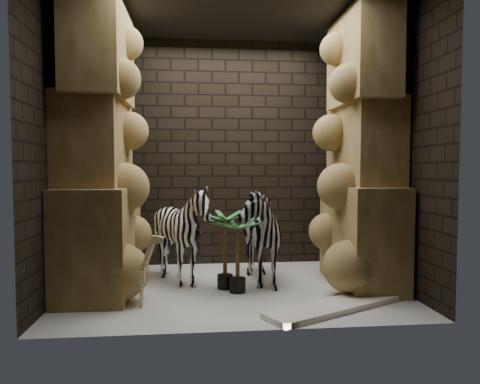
{
  "coord_description": "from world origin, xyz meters",
  "views": [
    {
      "loc": [
        -0.4,
        -4.63,
        1.29
      ],
      "look_at": [
        0.08,
        0.15,
        1.03
      ],
      "focal_mm": 32.68,
      "sensor_mm": 36.0,
      "label": 1
    }
  ],
  "objects": [
    {
      "name": "palm_front",
      "position": [
        -0.09,
        0.0,
        0.42
      ],
      "size": [
        0.36,
        0.36,
        0.84
      ],
      "primitive_type": null,
      "color": "#144F23",
      "rests_on": "floor"
    },
    {
      "name": "wall_right",
      "position": [
        1.75,
        0.0,
        1.5
      ],
      "size": [
        0.0,
        3.0,
        3.0
      ],
      "primitive_type": "plane",
      "rotation": [
        1.57,
        0.0,
        -1.57
      ],
      "color": "black",
      "rests_on": "ground"
    },
    {
      "name": "floor",
      "position": [
        0.0,
        0.0,
        0.0
      ],
      "size": [
        3.5,
        3.5,
        0.0
      ],
      "primitive_type": "plane",
      "color": "silver",
      "rests_on": "ground"
    },
    {
      "name": "wall_front",
      "position": [
        0.0,
        -1.25,
        1.5
      ],
      "size": [
        3.5,
        0.0,
        3.5
      ],
      "primitive_type": "plane",
      "rotation": [
        -1.57,
        0.0,
        0.0
      ],
      "color": "black",
      "rests_on": "ground"
    },
    {
      "name": "zebra_left",
      "position": [
        -0.56,
        0.23,
        0.51
      ],
      "size": [
        1.16,
        1.32,
        1.01
      ],
      "primitive_type": "imported",
      "rotation": [
        0.0,
        0.0,
        -0.27
      ],
      "color": "white",
      "rests_on": "floor"
    },
    {
      "name": "giraffe_toy",
      "position": [
        -1.0,
        -0.54,
        0.36
      ],
      "size": [
        0.37,
        0.13,
        0.72
      ],
      "primitive_type": null,
      "rotation": [
        0.0,
        0.0,
        -0.01
      ],
      "color": "beige",
      "rests_on": "floor"
    },
    {
      "name": "wall_back",
      "position": [
        0.0,
        1.25,
        1.5
      ],
      "size": [
        3.5,
        0.0,
        3.5
      ],
      "primitive_type": "plane",
      "rotation": [
        1.57,
        0.0,
        0.0
      ],
      "color": "black",
      "rests_on": "ground"
    },
    {
      "name": "rock_pillar_left",
      "position": [
        -1.4,
        0.0,
        1.5
      ],
      "size": [
        0.68,
        1.3,
        3.0
      ],
      "primitive_type": null,
      "color": "tan",
      "rests_on": "floor"
    },
    {
      "name": "ceiling",
      "position": [
        0.0,
        0.0,
        3.0
      ],
      "size": [
        3.5,
        3.5,
        0.0
      ],
      "primitive_type": "plane",
      "rotation": [
        3.14,
        0.0,
        0.0
      ],
      "color": "black",
      "rests_on": "ground"
    },
    {
      "name": "surfboard",
      "position": [
        0.85,
        -0.8,
        0.03
      ],
      "size": [
        1.42,
        0.96,
        0.05
      ],
      "primitive_type": "cube",
      "rotation": [
        0.0,
        0.0,
        0.48
      ],
      "color": "white",
      "rests_on": "floor"
    },
    {
      "name": "palm_back",
      "position": [
        0.03,
        -0.15,
        0.39
      ],
      "size": [
        0.36,
        0.36,
        0.77
      ],
      "primitive_type": null,
      "color": "#144F23",
      "rests_on": "floor"
    },
    {
      "name": "wall_left",
      "position": [
        -1.75,
        0.0,
        1.5
      ],
      "size": [
        0.0,
        3.0,
        3.0
      ],
      "primitive_type": "plane",
      "rotation": [
        1.57,
        0.0,
        1.57
      ],
      "color": "black",
      "rests_on": "ground"
    },
    {
      "name": "rock_pillar_right",
      "position": [
        1.42,
        0.0,
        1.5
      ],
      "size": [
        0.58,
        1.25,
        3.0
      ],
      "primitive_type": null,
      "color": "tan",
      "rests_on": "floor"
    },
    {
      "name": "zebra_right",
      "position": [
        0.23,
        0.25,
        0.64
      ],
      "size": [
        0.71,
        1.14,
        1.28
      ],
      "primitive_type": "imported",
      "rotation": [
        0.0,
        0.0,
        0.12
      ],
      "color": "white",
      "rests_on": "floor"
    }
  ]
}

